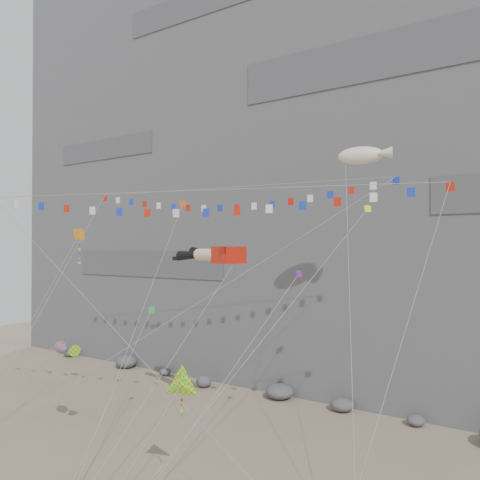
{
  "coord_description": "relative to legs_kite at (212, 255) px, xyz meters",
  "views": [
    {
      "loc": [
        20.42,
        -21.14,
        13.98
      ],
      "look_at": [
        0.84,
        9.0,
        14.48
      ],
      "focal_mm": 35.0,
      "sensor_mm": 36.0,
      "label": 1
    }
  ],
  "objects": [
    {
      "name": "ground",
      "position": [
        0.61,
        -7.38,
        -13.36
      ],
      "size": [
        120.0,
        120.0,
        0.0
      ],
      "primitive_type": "plane",
      "color": "gray",
      "rests_on": "ground"
    },
    {
      "name": "cliff",
      "position": [
        0.61,
        24.62,
        11.64
      ],
      "size": [
        80.0,
        28.0,
        50.0
      ],
      "primitive_type": "cube",
      "color": "slate",
      "rests_on": "ground"
    },
    {
      "name": "talus_boulders",
      "position": [
        0.61,
        9.62,
        -12.76
      ],
      "size": [
        60.0,
        3.0,
        1.2
      ],
      "primitive_type": null,
      "color": "#5D5D62",
      "rests_on": "ground"
    },
    {
      "name": "legs_kite",
      "position": [
        0.0,
        0.0,
        0.0
      ],
      "size": [
        7.19,
        18.05,
        20.48
      ],
      "rotation": [
        0.0,
        0.0,
        -0.27
      ],
      "color": "red",
      "rests_on": "ground"
    },
    {
      "name": "flag_banner_upper",
      "position": [
        -0.55,
        2.88,
        5.43
      ],
      "size": [
        26.13,
        16.54,
        26.61
      ],
      "color": "red",
      "rests_on": "ground"
    },
    {
      "name": "flag_banner_lower",
      "position": [
        1.45,
        -4.35,
        4.31
      ],
      "size": [
        30.34,
        9.86,
        21.82
      ],
      "color": "red",
      "rests_on": "ground"
    },
    {
      "name": "harlequin_kite",
      "position": [
        -8.66,
        -5.4,
        1.48
      ],
      "size": [
        6.29,
        6.45,
        16.72
      ],
      "color": "red",
      "rests_on": "ground"
    },
    {
      "name": "fish_windsock",
      "position": [
        -7.61,
        -7.63,
        -6.53
      ],
      "size": [
        6.31,
        5.96,
        9.5
      ],
      "color": "#E13C0B",
      "rests_on": "ground"
    },
    {
      "name": "delta_kite",
      "position": [
        4.71,
        -9.19,
        -6.81
      ],
      "size": [
        2.79,
        5.74,
        8.58
      ],
      "color": "#E1AF0B",
      "rests_on": "ground"
    },
    {
      "name": "blimp_windsock",
      "position": [
        10.06,
        4.34,
        7.13
      ],
      "size": [
        6.59,
        14.73,
        24.94
      ],
      "color": "#F8E8CC",
      "rests_on": "ground"
    },
    {
      "name": "small_kite_a",
      "position": [
        -4.51,
        1.71,
        3.88
      ],
      "size": [
        5.47,
        15.8,
        23.74
      ],
      "color": "#FF5B15",
      "rests_on": "ground"
    },
    {
      "name": "small_kite_b",
      "position": [
        7.55,
        -1.25,
        -1.5
      ],
      "size": [
        4.17,
        13.01,
        17.8
      ],
      "color": "#7A1A9D",
      "rests_on": "ground"
    },
    {
      "name": "small_kite_c",
      "position": [
        -2.26,
        -4.37,
        -4.13
      ],
      "size": [
        4.03,
        11.24,
        14.65
      ],
      "color": "green",
      "rests_on": "ground"
    },
    {
      "name": "small_kite_d",
      "position": [
        10.93,
        1.8,
        2.61
      ],
      "size": [
        8.19,
        16.74,
        24.28
      ],
      "color": "#F9F614",
      "rests_on": "ground"
    }
  ]
}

